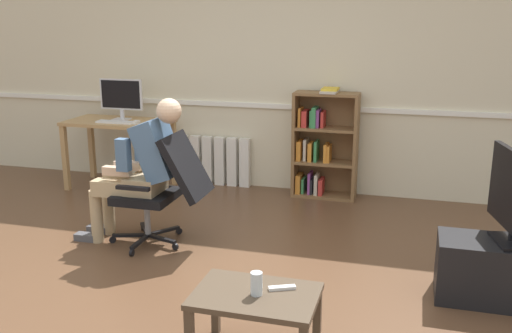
{
  "coord_description": "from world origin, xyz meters",
  "views": [
    {
      "loc": [
        1.34,
        -3.33,
        1.83
      ],
      "look_at": [
        0.15,
        0.85,
        0.7
      ],
      "focal_mm": 39.79,
      "sensor_mm": 36.0,
      "label": 1
    }
  ],
  "objects_px": {
    "computer_mouse": "(136,122)",
    "bookshelf": "(321,146)",
    "coffee_table": "(256,304)",
    "keyboard": "(115,122)",
    "computer_desk": "(119,131)",
    "person_seated": "(141,167)",
    "drinking_glass": "(257,284)",
    "office_chair": "(164,185)",
    "spare_remote": "(282,288)",
    "imac_monitor": "(121,96)",
    "tv_stand": "(507,273)",
    "radiator": "(214,161)"
  },
  "relations": [
    {
      "from": "coffee_table",
      "to": "spare_remote",
      "type": "height_order",
      "value": "spare_remote"
    },
    {
      "from": "computer_mouse",
      "to": "computer_desk",
      "type": "bearing_deg",
      "value": 156.38
    },
    {
      "from": "computer_desk",
      "to": "drinking_glass",
      "type": "xyz_separation_m",
      "value": [
        2.37,
        -2.82,
        -0.17
      ]
    },
    {
      "from": "office_chair",
      "to": "spare_remote",
      "type": "xyz_separation_m",
      "value": [
        1.3,
        -1.31,
        -0.11
      ]
    },
    {
      "from": "bookshelf",
      "to": "computer_desk",
      "type": "bearing_deg",
      "value": -172.48
    },
    {
      "from": "radiator",
      "to": "drinking_glass",
      "type": "height_order",
      "value": "radiator"
    },
    {
      "from": "computer_desk",
      "to": "spare_remote",
      "type": "xyz_separation_m",
      "value": [
        2.49,
        -2.72,
        -0.23
      ]
    },
    {
      "from": "computer_desk",
      "to": "keyboard",
      "type": "xyz_separation_m",
      "value": [
        0.04,
        -0.14,
        0.13
      ]
    },
    {
      "from": "bookshelf",
      "to": "spare_remote",
      "type": "height_order",
      "value": "bookshelf"
    },
    {
      "from": "radiator",
      "to": "person_seated",
      "type": "bearing_deg",
      "value": -89.14
    },
    {
      "from": "keyboard",
      "to": "coffee_table",
      "type": "distance_m",
      "value": 3.56
    },
    {
      "from": "bookshelf",
      "to": "person_seated",
      "type": "relative_size",
      "value": 0.94
    },
    {
      "from": "keyboard",
      "to": "drinking_glass",
      "type": "relative_size",
      "value": 3.19
    },
    {
      "from": "coffee_table",
      "to": "drinking_glass",
      "type": "xyz_separation_m",
      "value": [
        0.01,
        -0.01,
        0.13
      ]
    },
    {
      "from": "keyboard",
      "to": "bookshelf",
      "type": "distance_m",
      "value": 2.21
    },
    {
      "from": "person_seated",
      "to": "drinking_glass",
      "type": "distance_m",
      "value": 1.98
    },
    {
      "from": "computer_mouse",
      "to": "coffee_table",
      "type": "xyz_separation_m",
      "value": [
        2.09,
        -2.69,
        -0.43
      ]
    },
    {
      "from": "imac_monitor",
      "to": "bookshelf",
      "type": "distance_m",
      "value": 2.25
    },
    {
      "from": "keyboard",
      "to": "computer_mouse",
      "type": "bearing_deg",
      "value": 4.9
    },
    {
      "from": "computer_desk",
      "to": "person_seated",
      "type": "bearing_deg",
      "value": -55.16
    },
    {
      "from": "computer_mouse",
      "to": "bookshelf",
      "type": "bearing_deg",
      "value": 12.03
    },
    {
      "from": "person_seated",
      "to": "drinking_glass",
      "type": "relative_size",
      "value": 9.58
    },
    {
      "from": "computer_desk",
      "to": "person_seated",
      "type": "xyz_separation_m",
      "value": [
        0.99,
        -1.42,
        0.02
      ]
    },
    {
      "from": "keyboard",
      "to": "person_seated",
      "type": "height_order",
      "value": "person_seated"
    },
    {
      "from": "imac_monitor",
      "to": "coffee_table",
      "type": "height_order",
      "value": "imac_monitor"
    },
    {
      "from": "bookshelf",
      "to": "radiator",
      "type": "xyz_separation_m",
      "value": [
        -1.24,
        0.1,
        -0.27
      ]
    },
    {
      "from": "imac_monitor",
      "to": "radiator",
      "type": "height_order",
      "value": "imac_monitor"
    },
    {
      "from": "computer_desk",
      "to": "person_seated",
      "type": "height_order",
      "value": "person_seated"
    },
    {
      "from": "computer_mouse",
      "to": "office_chair",
      "type": "bearing_deg",
      "value": -54.81
    },
    {
      "from": "computer_mouse",
      "to": "office_chair",
      "type": "distance_m",
      "value": 1.6
    },
    {
      "from": "tv_stand",
      "to": "office_chair",
      "type": "bearing_deg",
      "value": 173.42
    },
    {
      "from": "tv_stand",
      "to": "coffee_table",
      "type": "bearing_deg",
      "value": -142.36
    },
    {
      "from": "keyboard",
      "to": "computer_desk",
      "type": "bearing_deg",
      "value": 106.28
    },
    {
      "from": "person_seated",
      "to": "spare_remote",
      "type": "distance_m",
      "value": 2.01
    },
    {
      "from": "imac_monitor",
      "to": "bookshelf",
      "type": "xyz_separation_m",
      "value": [
        2.19,
        0.21,
        -0.47
      ]
    },
    {
      "from": "imac_monitor",
      "to": "keyboard",
      "type": "xyz_separation_m",
      "value": [
        0.03,
        -0.22,
        -0.25
      ]
    },
    {
      "from": "imac_monitor",
      "to": "drinking_glass",
      "type": "height_order",
      "value": "imac_monitor"
    },
    {
      "from": "computer_desk",
      "to": "office_chair",
      "type": "relative_size",
      "value": 1.19
    },
    {
      "from": "bookshelf",
      "to": "spare_remote",
      "type": "bearing_deg",
      "value": -84.51
    },
    {
      "from": "imac_monitor",
      "to": "coffee_table",
      "type": "xyz_separation_m",
      "value": [
        2.35,
        -2.88,
        -0.67
      ]
    },
    {
      "from": "bookshelf",
      "to": "coffee_table",
      "type": "distance_m",
      "value": 3.11
    },
    {
      "from": "computer_desk",
      "to": "computer_mouse",
      "type": "bearing_deg",
      "value": -23.62
    },
    {
      "from": "keyboard",
      "to": "tv_stand",
      "type": "distance_m",
      "value": 4.09
    },
    {
      "from": "computer_mouse",
      "to": "drinking_glass",
      "type": "distance_m",
      "value": 3.43
    },
    {
      "from": "radiator",
      "to": "spare_remote",
      "type": "distance_m",
      "value": 3.47
    },
    {
      "from": "computer_mouse",
      "to": "bookshelf",
      "type": "distance_m",
      "value": 1.98
    },
    {
      "from": "computer_desk",
      "to": "office_chair",
      "type": "bearing_deg",
      "value": -49.99
    },
    {
      "from": "computer_desk",
      "to": "drinking_glass",
      "type": "relative_size",
      "value": 8.79
    },
    {
      "from": "computer_mouse",
      "to": "office_chair",
      "type": "relative_size",
      "value": 0.11
    },
    {
      "from": "keyboard",
      "to": "person_seated",
      "type": "xyz_separation_m",
      "value": [
        0.94,
        -1.28,
        -0.11
      ]
    }
  ]
}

